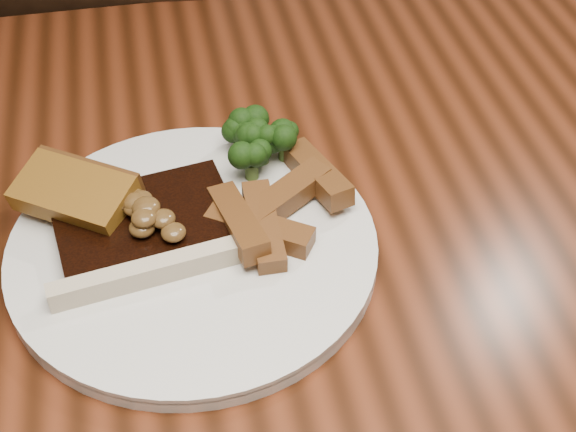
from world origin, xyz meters
name	(u,v)px	position (x,y,z in m)	size (l,w,h in m)	color
dining_table	(282,322)	(0.00, 0.00, 0.66)	(1.60, 0.90, 0.75)	#512210
chair_far	(88,117)	(-0.20, 0.60, 0.48)	(0.46, 0.46, 0.88)	black
plate	(193,250)	(-0.07, 0.01, 0.76)	(0.31, 0.31, 0.01)	silver
steak	(148,230)	(-0.11, 0.03, 0.77)	(0.15, 0.11, 0.02)	black
steak_bone	(153,275)	(-0.11, -0.02, 0.77)	(0.16, 0.02, 0.02)	#B9AA8F
mushroom_pile	(145,211)	(-0.11, 0.02, 0.80)	(0.06, 0.06, 0.03)	#523919
garlic_bread	(78,210)	(-0.17, 0.06, 0.77)	(0.10, 0.05, 0.02)	brown
potato_wedges	(288,215)	(0.01, 0.02, 0.77)	(0.12, 0.12, 0.02)	brown
broccoli_cluster	(253,147)	(-0.01, 0.11, 0.78)	(0.07, 0.07, 0.04)	black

